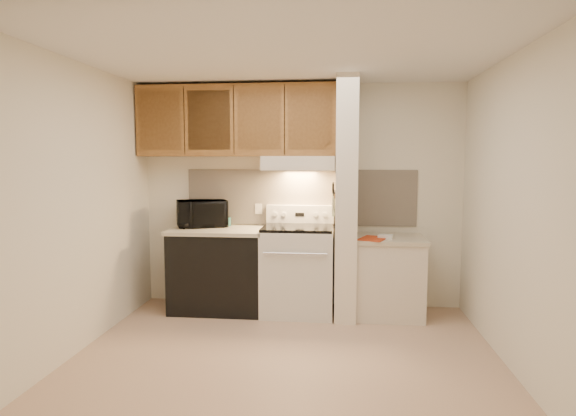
# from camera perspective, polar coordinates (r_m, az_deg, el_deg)

# --- Properties ---
(floor) EXTENTS (3.60, 3.60, 0.00)m
(floor) POSITION_cam_1_polar(r_m,az_deg,el_deg) (4.31, -0.19, -16.97)
(floor) COLOR #CBA78B
(floor) RESTS_ON ground
(ceiling) EXTENTS (3.60, 3.60, 0.00)m
(ceiling) POSITION_cam_1_polar(r_m,az_deg,el_deg) (4.06, -0.20, 17.65)
(ceiling) COLOR white
(ceiling) RESTS_ON wall_back
(wall_back) EXTENTS (3.60, 2.50, 0.02)m
(wall_back) POSITION_cam_1_polar(r_m,az_deg,el_deg) (5.48, 1.49, 1.43)
(wall_back) COLOR white
(wall_back) RESTS_ON floor
(wall_left) EXTENTS (0.02, 3.00, 2.50)m
(wall_left) POSITION_cam_1_polar(r_m,az_deg,el_deg) (4.55, -23.35, 0.07)
(wall_left) COLOR white
(wall_left) RESTS_ON floor
(wall_right) EXTENTS (0.02, 3.00, 2.50)m
(wall_right) POSITION_cam_1_polar(r_m,az_deg,el_deg) (4.20, 25.02, -0.44)
(wall_right) COLOR white
(wall_right) RESTS_ON floor
(backsplash) EXTENTS (2.60, 0.02, 0.63)m
(backsplash) POSITION_cam_1_polar(r_m,az_deg,el_deg) (5.47, 1.48, 1.26)
(backsplash) COLOR beige
(backsplash) RESTS_ON wall_back
(range_body) EXTENTS (0.76, 0.65, 0.92)m
(range_body) POSITION_cam_1_polar(r_m,az_deg,el_deg) (5.26, 1.17, -7.47)
(range_body) COLOR silver
(range_body) RESTS_ON floor
(oven_window) EXTENTS (0.50, 0.01, 0.30)m
(oven_window) POSITION_cam_1_polar(r_m,az_deg,el_deg) (4.94, 0.86, -7.85)
(oven_window) COLOR black
(oven_window) RESTS_ON range_body
(oven_handle) EXTENTS (0.65, 0.02, 0.02)m
(oven_handle) POSITION_cam_1_polar(r_m,az_deg,el_deg) (4.86, 0.82, -5.44)
(oven_handle) COLOR silver
(oven_handle) RESTS_ON range_body
(cooktop) EXTENTS (0.74, 0.64, 0.03)m
(cooktop) POSITION_cam_1_polar(r_m,az_deg,el_deg) (5.17, 1.18, -2.34)
(cooktop) COLOR black
(cooktop) RESTS_ON range_body
(range_backguard) EXTENTS (0.76, 0.08, 0.20)m
(range_backguard) POSITION_cam_1_polar(r_m,az_deg,el_deg) (5.44, 1.43, -0.72)
(range_backguard) COLOR silver
(range_backguard) RESTS_ON range_body
(range_display) EXTENTS (0.10, 0.01, 0.04)m
(range_display) POSITION_cam_1_polar(r_m,az_deg,el_deg) (5.40, 1.40, -0.77)
(range_display) COLOR black
(range_display) RESTS_ON range_backguard
(range_knob_left_outer) EXTENTS (0.05, 0.02, 0.05)m
(range_knob_left_outer) POSITION_cam_1_polar(r_m,az_deg,el_deg) (5.42, -1.56, -0.74)
(range_knob_left_outer) COLOR silver
(range_knob_left_outer) RESTS_ON range_backguard
(range_knob_left_inner) EXTENTS (0.05, 0.02, 0.05)m
(range_knob_left_inner) POSITION_cam_1_polar(r_m,az_deg,el_deg) (5.41, -0.51, -0.75)
(range_knob_left_inner) COLOR silver
(range_knob_left_inner) RESTS_ON range_backguard
(range_knob_right_inner) EXTENTS (0.05, 0.02, 0.05)m
(range_knob_right_inner) POSITION_cam_1_polar(r_m,az_deg,el_deg) (5.38, 3.30, -0.79)
(range_knob_right_inner) COLOR silver
(range_knob_right_inner) RESTS_ON range_backguard
(range_knob_right_outer) EXTENTS (0.05, 0.02, 0.05)m
(range_knob_right_outer) POSITION_cam_1_polar(r_m,az_deg,el_deg) (5.38, 4.37, -0.81)
(range_knob_right_outer) COLOR silver
(range_knob_right_outer) RESTS_ON range_backguard
(dishwasher_front) EXTENTS (1.00, 0.63, 0.87)m
(dishwasher_front) POSITION_cam_1_polar(r_m,az_deg,el_deg) (5.42, -8.22, -7.41)
(dishwasher_front) COLOR black
(dishwasher_front) RESTS_ON floor
(left_countertop) EXTENTS (1.04, 0.67, 0.04)m
(left_countertop) POSITION_cam_1_polar(r_m,az_deg,el_deg) (5.33, -8.29, -2.64)
(left_countertop) COLOR beige
(left_countertop) RESTS_ON dishwasher_front
(spoon_rest) EXTENTS (0.24, 0.16, 0.02)m
(spoon_rest) POSITION_cam_1_polar(r_m,az_deg,el_deg) (5.57, -11.39, -2.04)
(spoon_rest) COLOR black
(spoon_rest) RESTS_ON left_countertop
(teal_jar) EXTENTS (0.11, 0.11, 0.10)m
(teal_jar) POSITION_cam_1_polar(r_m,az_deg,el_deg) (5.52, -7.24, -1.60)
(teal_jar) COLOR #2C6965
(teal_jar) RESTS_ON left_countertop
(outlet) EXTENTS (0.08, 0.01, 0.12)m
(outlet) POSITION_cam_1_polar(r_m,az_deg,el_deg) (5.53, -3.51, -0.10)
(outlet) COLOR beige
(outlet) RESTS_ON backsplash
(microwave) EXTENTS (0.64, 0.55, 0.30)m
(microwave) POSITION_cam_1_polar(r_m,az_deg,el_deg) (5.50, -10.18, -0.64)
(microwave) COLOR black
(microwave) RESTS_ON left_countertop
(partition_pillar) EXTENTS (0.22, 0.70, 2.50)m
(partition_pillar) POSITION_cam_1_polar(r_m,az_deg,el_deg) (5.12, 6.88, 1.08)
(partition_pillar) COLOR white
(partition_pillar) RESTS_ON floor
(pillar_trim) EXTENTS (0.01, 0.70, 0.04)m
(pillar_trim) POSITION_cam_1_polar(r_m,az_deg,el_deg) (5.11, 5.59, 1.65)
(pillar_trim) COLOR #94622F
(pillar_trim) RESTS_ON partition_pillar
(knife_strip) EXTENTS (0.02, 0.42, 0.04)m
(knife_strip) POSITION_cam_1_polar(r_m,az_deg,el_deg) (5.06, 5.52, 1.84)
(knife_strip) COLOR black
(knife_strip) RESTS_ON partition_pillar
(knife_blade_a) EXTENTS (0.01, 0.03, 0.16)m
(knife_blade_a) POSITION_cam_1_polar(r_m,az_deg,el_deg) (4.90, 5.35, 0.54)
(knife_blade_a) COLOR silver
(knife_blade_a) RESTS_ON knife_strip
(knife_handle_a) EXTENTS (0.02, 0.02, 0.10)m
(knife_handle_a) POSITION_cam_1_polar(r_m,az_deg,el_deg) (4.91, 5.37, 2.30)
(knife_handle_a) COLOR black
(knife_handle_a) RESTS_ON knife_strip
(knife_blade_b) EXTENTS (0.01, 0.04, 0.18)m
(knife_blade_b) POSITION_cam_1_polar(r_m,az_deg,el_deg) (5.00, 5.36, 0.53)
(knife_blade_b) COLOR silver
(knife_blade_b) RESTS_ON knife_strip
(knife_handle_b) EXTENTS (0.02, 0.02, 0.10)m
(knife_handle_b) POSITION_cam_1_polar(r_m,az_deg,el_deg) (4.99, 5.38, 2.36)
(knife_handle_b) COLOR black
(knife_handle_b) RESTS_ON knife_strip
(knife_blade_c) EXTENTS (0.01, 0.04, 0.20)m
(knife_blade_c) POSITION_cam_1_polar(r_m,az_deg,el_deg) (5.07, 5.37, 0.48)
(knife_blade_c) COLOR silver
(knife_blade_c) RESTS_ON knife_strip
(knife_handle_c) EXTENTS (0.02, 0.02, 0.10)m
(knife_handle_c) POSITION_cam_1_polar(r_m,az_deg,el_deg) (5.07, 5.39, 2.41)
(knife_handle_c) COLOR black
(knife_handle_c) RESTS_ON knife_strip
(knife_blade_d) EXTENTS (0.01, 0.04, 0.16)m
(knife_blade_d) POSITION_cam_1_polar(r_m,az_deg,el_deg) (5.15, 5.38, 0.80)
(knife_blade_d) COLOR silver
(knife_blade_d) RESTS_ON knife_strip
(knife_handle_d) EXTENTS (0.02, 0.02, 0.10)m
(knife_handle_d) POSITION_cam_1_polar(r_m,az_deg,el_deg) (5.14, 5.40, 2.46)
(knife_handle_d) COLOR black
(knife_handle_d) RESTS_ON knife_strip
(knife_blade_e) EXTENTS (0.01, 0.04, 0.18)m
(knife_blade_e) POSITION_cam_1_polar(r_m,az_deg,el_deg) (5.23, 5.39, 0.76)
(knife_blade_e) COLOR silver
(knife_blade_e) RESTS_ON knife_strip
(knife_handle_e) EXTENTS (0.02, 0.02, 0.10)m
(knife_handle_e) POSITION_cam_1_polar(r_m,az_deg,el_deg) (5.22, 5.41, 2.51)
(knife_handle_e) COLOR black
(knife_handle_e) RESTS_ON knife_strip
(oven_mitt) EXTENTS (0.03, 0.10, 0.25)m
(oven_mitt) POSITION_cam_1_polar(r_m,az_deg,el_deg) (5.29, 5.42, 0.40)
(oven_mitt) COLOR slate
(oven_mitt) RESTS_ON partition_pillar
(right_cab_base) EXTENTS (0.70, 0.60, 0.81)m
(right_cab_base) POSITION_cam_1_polar(r_m,az_deg,el_deg) (5.28, 11.82, -8.16)
(right_cab_base) COLOR beige
(right_cab_base) RESTS_ON floor
(right_countertop) EXTENTS (0.74, 0.64, 0.04)m
(right_countertop) POSITION_cam_1_polar(r_m,az_deg,el_deg) (5.19, 11.92, -3.60)
(right_countertop) COLOR beige
(right_countertop) RESTS_ON right_cab_base
(red_folder) EXTENTS (0.34, 0.39, 0.01)m
(red_folder) POSITION_cam_1_polar(r_m,az_deg,el_deg) (5.03, 10.05, -3.58)
(red_folder) COLOR #B33415
(red_folder) RESTS_ON right_countertop
(white_box) EXTENTS (0.17, 0.13, 0.04)m
(white_box) POSITION_cam_1_polar(r_m,az_deg,el_deg) (5.08, 11.48, -3.34)
(white_box) COLOR white
(white_box) RESTS_ON right_countertop
(range_hood) EXTENTS (0.78, 0.44, 0.15)m
(range_hood) POSITION_cam_1_polar(r_m,az_deg,el_deg) (5.25, 1.31, 5.34)
(range_hood) COLOR beige
(range_hood) RESTS_ON upper_cabinets
(hood_lip) EXTENTS (0.78, 0.04, 0.06)m
(hood_lip) POSITION_cam_1_polar(r_m,az_deg,el_deg) (5.04, 1.11, 4.81)
(hood_lip) COLOR beige
(hood_lip) RESTS_ON range_hood
(upper_cabinets) EXTENTS (2.18, 0.33, 0.77)m
(upper_cabinets) POSITION_cam_1_polar(r_m,az_deg,el_deg) (5.41, -6.07, 10.20)
(upper_cabinets) COLOR #94622F
(upper_cabinets) RESTS_ON wall_back
(cab_door_a) EXTENTS (0.46, 0.01, 0.63)m
(cab_door_a) POSITION_cam_1_polar(r_m,az_deg,el_deg) (5.48, -14.94, 9.98)
(cab_door_a) COLOR #94622F
(cab_door_a) RESTS_ON upper_cabinets
(cab_gap_a) EXTENTS (0.01, 0.01, 0.73)m
(cab_gap_a) POSITION_cam_1_polar(r_m,az_deg,el_deg) (5.39, -12.20, 10.12)
(cab_gap_a) COLOR black
(cab_gap_a) RESTS_ON upper_cabinets
(cab_door_b) EXTENTS (0.46, 0.01, 0.63)m
(cab_door_b) POSITION_cam_1_polar(r_m,az_deg,el_deg) (5.31, -9.35, 10.23)
(cab_door_b) COLOR #94622F
(cab_door_b) RESTS_ON upper_cabinets
(cab_gap_b) EXTENTS (0.01, 0.01, 0.73)m
(cab_gap_b) POSITION_cam_1_polar(r_m,az_deg,el_deg) (5.25, -6.44, 10.33)
(cab_gap_b) COLOR black
(cab_gap_b) RESTS_ON upper_cabinets
(cab_door_c) EXTENTS (0.46, 0.01, 0.63)m
(cab_door_c) POSITION_cam_1_polar(r_m,az_deg,el_deg) (5.20, -3.45, 10.40)
(cab_door_c) COLOR #94622F
(cab_door_c) RESTS_ON upper_cabinets
(cab_gap_c) EXTENTS (0.01, 0.01, 0.73)m
(cab_gap_c) POSITION_cam_1_polar(r_m,az_deg,el_deg) (5.16, -0.42, 10.44)
(cab_gap_c) COLOR black
(cab_gap_c) RESTS_ON upper_cabinets
(cab_door_d) EXTENTS (0.46, 0.01, 0.63)m
(cab_door_d) POSITION_cam_1_polar(r_m,az_deg,el_deg) (5.14, 2.65, 10.46)
(cab_door_d) COLOR #94622F
(cab_door_d) RESTS_ON upper_cabinets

